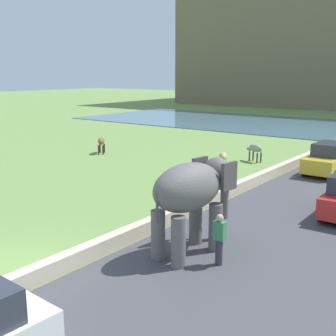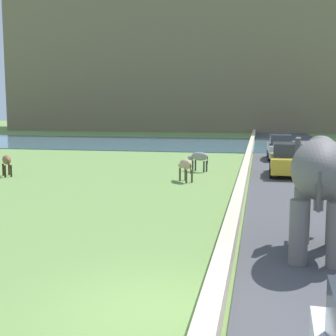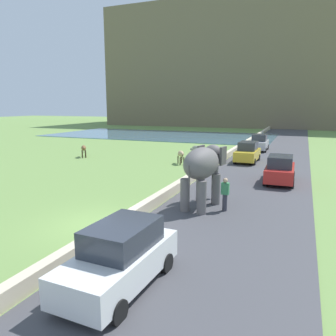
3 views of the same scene
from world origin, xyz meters
The scene contains 11 objects.
ground_plane centered at (0.00, 0.00, 0.00)m, with size 220.00×220.00×0.00m, color #6B8E47.
road_surface centered at (5.00, 20.00, 0.03)m, with size 7.00×120.00×0.06m, color #424247.
barrier_wall centered at (1.20, 18.00, 0.26)m, with size 0.40×110.00×0.53m, color beige.
lake centered at (-14.00, 38.91, 0.04)m, with size 36.00×18.00×0.08m, color slate.
hill_distant centered at (-6.00, 74.31, 13.78)m, with size 64.00×28.00×27.57m, color #75664C.
elephant centered at (3.45, 4.01, 2.04)m, with size 1.73×3.55×2.99m.
car_yellow centered at (3.43, 17.85, 0.90)m, with size 1.84×4.02×1.80m.
car_silver centered at (3.42, 25.78, 0.90)m, with size 1.84×4.02×1.80m.
cow_brown centered at (-11.58, 14.89, 0.84)m, with size 1.12×1.30×1.15m.
cow_tan centered at (-1.70, 14.93, 0.84)m, with size 1.06×1.33×1.15m.
cow_grey centered at (-1.50, 18.72, 0.84)m, with size 1.40×0.89×1.15m.
Camera 2 is at (1.94, -8.01, 3.74)m, focal length 49.54 mm.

